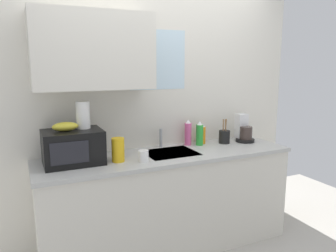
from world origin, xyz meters
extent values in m
cube|color=silver|center=(0.00, 0.35, 1.25)|extent=(3.06, 0.10, 2.50)
cube|color=silver|center=(-0.60, 0.14, 1.79)|extent=(0.97, 0.32, 0.62)
cube|color=silver|center=(0.03, 0.31, 1.73)|extent=(0.56, 0.02, 0.55)
cube|color=silver|center=(0.00, 0.00, 0.43)|extent=(2.26, 0.60, 0.86)
cube|color=#B7B7B2|center=(0.00, 0.00, 0.88)|extent=(2.29, 0.63, 0.03)
cube|color=#9EA0A5|center=(0.03, 0.02, 0.83)|extent=(0.46, 0.38, 0.14)
cylinder|color=#B2B5BA|center=(0.03, 0.24, 0.99)|extent=(0.03, 0.03, 0.18)
cube|color=black|center=(-0.81, 0.05, 1.04)|extent=(0.46, 0.34, 0.27)
cube|color=black|center=(-0.86, -0.12, 1.04)|extent=(0.28, 0.01, 0.17)
ellipsoid|color=gold|center=(-0.86, 0.05, 1.20)|extent=(0.20, 0.11, 0.07)
cylinder|color=white|center=(-0.71, 0.10, 1.28)|extent=(0.11, 0.11, 0.22)
cylinder|color=black|center=(0.91, 0.08, 0.92)|extent=(0.19, 0.19, 0.03)
cylinder|color=#3F332D|center=(0.91, 0.07, 1.00)|extent=(0.12, 0.12, 0.13)
cube|color=silver|center=(0.91, 0.15, 1.05)|extent=(0.11, 0.09, 0.26)
cylinder|color=#E55999|center=(0.31, 0.21, 1.01)|extent=(0.07, 0.07, 0.22)
cone|color=white|center=(0.31, 0.21, 1.14)|extent=(0.05, 0.05, 0.04)
cylinder|color=green|center=(0.41, 0.16, 1.00)|extent=(0.07, 0.07, 0.20)
cone|color=white|center=(0.41, 0.16, 1.12)|extent=(0.05, 0.05, 0.04)
cylinder|color=orange|center=(0.48, 0.21, 0.98)|extent=(0.06, 0.06, 0.17)
cone|color=white|center=(0.48, 0.21, 1.09)|extent=(0.04, 0.04, 0.04)
cylinder|color=gold|center=(-0.47, -0.05, 1.00)|extent=(0.10, 0.10, 0.20)
cylinder|color=white|center=(-0.29, -0.14, 0.95)|extent=(0.08, 0.08, 0.09)
cylinder|color=black|center=(0.68, 0.12, 0.97)|extent=(0.11, 0.11, 0.13)
cylinder|color=olive|center=(0.67, 0.12, 1.04)|extent=(0.02, 0.03, 0.21)
cylinder|color=olive|center=(0.70, 0.13, 1.04)|extent=(0.02, 0.02, 0.21)
cylinder|color=olive|center=(0.68, 0.10, 1.04)|extent=(0.03, 0.01, 0.21)
camera|label=1|loc=(-1.19, -2.56, 1.68)|focal=34.92mm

